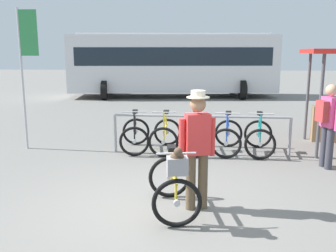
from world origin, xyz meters
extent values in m
plane|color=slate|center=(0.00, 0.00, 0.00)|extent=(80.00, 80.00, 0.00)
cylinder|color=#99999E|center=(-1.17, 3.05, 0.42)|extent=(0.06, 0.06, 0.85)
cylinder|color=#99999E|center=(2.68, 2.96, 0.42)|extent=(0.06, 0.06, 0.85)
cylinder|color=#99999E|center=(0.75, 3.00, 0.85)|extent=(3.85, 0.14, 0.05)
torus|color=black|center=(-0.81, 3.72, 0.33)|extent=(0.67, 0.16, 0.66)
cylinder|color=#B7B7BC|center=(-0.81, 3.72, 0.33)|extent=(0.09, 0.07, 0.08)
torus|color=black|center=(-0.69, 2.71, 0.33)|extent=(0.67, 0.16, 0.66)
cylinder|color=#B7B7BC|center=(-0.69, 2.71, 0.33)|extent=(0.09, 0.07, 0.08)
cube|color=black|center=(-0.75, 3.22, 0.56)|extent=(0.14, 0.92, 0.04)
cube|color=black|center=(-0.74, 3.17, 0.78)|extent=(0.11, 0.61, 0.04)
cylinder|color=black|center=(-0.77, 3.40, 0.60)|extent=(0.03, 0.03, 0.55)
cube|color=black|center=(-0.77, 3.40, 0.88)|extent=(0.15, 0.25, 0.06)
cylinder|color=black|center=(-0.70, 2.83, 0.65)|extent=(0.03, 0.03, 0.63)
cylinder|color=#B7B7BC|center=(-0.70, 2.83, 0.96)|extent=(0.52, 0.09, 0.03)
torus|color=black|center=(-0.04, 3.71, 0.33)|extent=(0.66, 0.07, 0.66)
cylinder|color=#B7B7BC|center=(-0.04, 3.71, 0.33)|extent=(0.08, 0.06, 0.08)
torus|color=black|center=(-0.06, 2.69, 0.33)|extent=(0.66, 0.07, 0.66)
cylinder|color=#B7B7BC|center=(-0.06, 2.69, 0.33)|extent=(0.08, 0.06, 0.08)
cube|color=yellow|center=(-0.05, 3.20, 0.56)|extent=(0.05, 0.92, 0.04)
cube|color=yellow|center=(-0.05, 3.15, 0.78)|extent=(0.04, 0.61, 0.04)
cylinder|color=yellow|center=(-0.05, 3.38, 0.60)|extent=(0.03, 0.03, 0.55)
cube|color=black|center=(-0.05, 3.38, 0.88)|extent=(0.12, 0.24, 0.06)
cylinder|color=yellow|center=(-0.05, 2.81, 0.65)|extent=(0.03, 0.03, 0.63)
cylinder|color=#B7B7BC|center=(-0.05, 2.81, 0.96)|extent=(0.52, 0.03, 0.03)
torus|color=black|center=(0.62, 3.69, 0.33)|extent=(0.66, 0.14, 0.66)
cylinder|color=#B7B7BC|center=(0.62, 3.69, 0.33)|extent=(0.08, 0.07, 0.08)
torus|color=black|center=(0.68, 2.67, 0.33)|extent=(0.66, 0.14, 0.66)
cylinder|color=#B7B7BC|center=(0.68, 2.67, 0.33)|extent=(0.08, 0.07, 0.08)
cube|color=orange|center=(0.65, 3.18, 0.56)|extent=(0.09, 0.92, 0.04)
cube|color=orange|center=(0.65, 3.13, 0.78)|extent=(0.07, 0.61, 0.04)
cylinder|color=orange|center=(0.64, 3.37, 0.60)|extent=(0.03, 0.03, 0.55)
cube|color=black|center=(0.64, 3.37, 0.88)|extent=(0.13, 0.25, 0.06)
cylinder|color=orange|center=(0.67, 2.80, 0.65)|extent=(0.03, 0.03, 0.63)
cylinder|color=#B7B7BC|center=(0.67, 2.80, 0.96)|extent=(0.52, 0.06, 0.03)
torus|color=black|center=(1.42, 3.67, 0.33)|extent=(0.66, 0.15, 0.66)
cylinder|color=#B7B7BC|center=(1.42, 3.67, 0.33)|extent=(0.09, 0.07, 0.08)
torus|color=black|center=(1.28, 2.66, 0.33)|extent=(0.66, 0.15, 0.66)
cylinder|color=#B7B7BC|center=(1.28, 2.66, 0.33)|extent=(0.09, 0.07, 0.08)
cube|color=#2D56B7|center=(1.35, 3.17, 0.56)|extent=(0.16, 0.91, 0.04)
cube|color=#2D56B7|center=(1.34, 3.12, 0.78)|extent=(0.12, 0.61, 0.04)
cylinder|color=#2D56B7|center=(1.38, 3.35, 0.60)|extent=(0.03, 0.03, 0.55)
cube|color=black|center=(1.38, 3.35, 0.88)|extent=(0.15, 0.25, 0.06)
cylinder|color=#2D56B7|center=(1.30, 2.78, 0.65)|extent=(0.03, 0.03, 0.63)
cylinder|color=#B7B7BC|center=(1.30, 2.78, 0.96)|extent=(0.52, 0.10, 0.03)
torus|color=black|center=(2.11, 3.66, 0.33)|extent=(0.67, 0.17, 0.66)
cylinder|color=#B7B7BC|center=(2.11, 3.66, 0.33)|extent=(0.09, 0.07, 0.08)
torus|color=black|center=(1.99, 2.64, 0.33)|extent=(0.67, 0.17, 0.66)
cylinder|color=#B7B7BC|center=(1.99, 2.64, 0.33)|extent=(0.09, 0.07, 0.08)
cube|color=teal|center=(2.05, 3.15, 0.56)|extent=(0.15, 0.92, 0.04)
cube|color=teal|center=(2.04, 3.10, 0.78)|extent=(0.11, 0.61, 0.04)
cylinder|color=teal|center=(2.07, 3.33, 0.60)|extent=(0.03, 0.03, 0.55)
cube|color=black|center=(2.07, 3.33, 0.88)|extent=(0.15, 0.25, 0.06)
cylinder|color=teal|center=(2.00, 2.77, 0.65)|extent=(0.03, 0.03, 0.63)
cylinder|color=#B7B7BC|center=(2.00, 2.77, 0.96)|extent=(0.52, 0.09, 0.03)
torus|color=black|center=(0.23, 0.44, 0.33)|extent=(0.66, 0.16, 0.66)
cylinder|color=#B7B7BC|center=(0.23, 0.44, 0.33)|extent=(0.09, 0.07, 0.08)
torus|color=black|center=(0.39, -0.57, 0.33)|extent=(0.66, 0.16, 0.66)
cylinder|color=#B7B7BC|center=(0.39, -0.57, 0.33)|extent=(0.09, 0.07, 0.08)
cube|color=yellow|center=(0.31, -0.06, 0.56)|extent=(0.18, 0.91, 0.04)
cube|color=yellow|center=(0.32, -0.11, 0.78)|extent=(0.13, 0.61, 0.04)
cylinder|color=yellow|center=(0.28, 0.12, 0.60)|extent=(0.03, 0.03, 0.55)
cube|color=black|center=(0.28, 0.12, 0.88)|extent=(0.16, 0.26, 0.06)
cylinder|color=yellow|center=(0.37, -0.45, 0.65)|extent=(0.03, 0.03, 0.63)
cylinder|color=#B7B7BC|center=(0.37, -0.45, 0.96)|extent=(0.52, 0.11, 0.03)
cube|color=gray|center=(0.40, -0.59, 0.84)|extent=(0.29, 0.24, 0.22)
ellipsoid|color=#4C3828|center=(0.40, -0.59, 0.94)|extent=(0.20, 0.19, 0.16)
sphere|color=#4C3828|center=(0.41, -0.67, 1.04)|extent=(0.11, 0.11, 0.11)
cylinder|color=brown|center=(0.56, 0.02, 0.41)|extent=(0.14, 0.14, 0.82)
cylinder|color=brown|center=(0.74, 0.06, 0.41)|extent=(0.14, 0.14, 0.82)
cube|color=red|center=(0.65, 0.04, 1.11)|extent=(0.38, 0.28, 0.58)
cylinder|color=red|center=(0.43, 0.00, 1.06)|extent=(0.09, 0.09, 0.55)
cylinder|color=red|center=(0.86, 0.12, 1.06)|extent=(0.09, 0.09, 0.55)
sphere|color=#9E7051|center=(0.65, 0.04, 1.53)|extent=(0.22, 0.22, 0.22)
cylinder|color=beige|center=(0.65, 0.04, 1.63)|extent=(0.32, 0.32, 0.02)
cylinder|color=beige|center=(0.65, 0.04, 1.68)|extent=(0.20, 0.20, 0.09)
cylinder|color=#383842|center=(3.16, 2.25, 0.41)|extent=(0.14, 0.14, 0.82)
cylinder|color=#383842|center=(3.21, 2.08, 0.41)|extent=(0.14, 0.14, 0.82)
cube|color=#E54C8C|center=(3.19, 2.17, 1.11)|extent=(0.28, 0.38, 0.58)
cylinder|color=#E54C8C|center=(3.15, 2.39, 1.06)|extent=(0.09, 0.09, 0.55)
sphere|color=tan|center=(3.19, 2.17, 1.53)|extent=(0.22, 0.22, 0.22)
cube|color=#B23333|center=(3.03, 2.13, 1.13)|extent=(0.20, 0.29, 0.40)
cube|color=silver|center=(-0.49, 13.66, 1.65)|extent=(10.20, 3.47, 2.70)
cube|color=#19232D|center=(-0.49, 13.66, 2.00)|extent=(9.40, 3.41, 0.84)
cube|color=silver|center=(-0.49, 13.66, 3.04)|extent=(9.18, 3.12, 0.08)
cylinder|color=black|center=(-3.60, 12.10, 0.45)|extent=(0.34, 0.92, 0.90)
cylinder|color=black|center=(-3.85, 14.59, 0.45)|extent=(0.34, 0.92, 0.90)
cylinder|color=black|center=(2.87, 12.73, 0.45)|extent=(0.34, 0.92, 0.90)
cylinder|color=black|center=(2.62, 15.22, 0.45)|extent=(0.34, 0.92, 0.90)
cylinder|color=#4C4C51|center=(3.48, 4.62, 1.10)|extent=(0.07, 0.07, 2.20)
cylinder|color=#4C4C51|center=(3.22, 2.84, 1.10)|extent=(0.07, 0.07, 2.20)
cylinder|color=#B2B2B7|center=(-3.32, 3.20, 1.60)|extent=(0.05, 0.05, 3.20)
cube|color=#338C4C|center=(-3.10, 3.20, 2.65)|extent=(0.40, 0.03, 1.00)
camera|label=1|loc=(0.60, -5.10, 2.26)|focal=40.01mm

